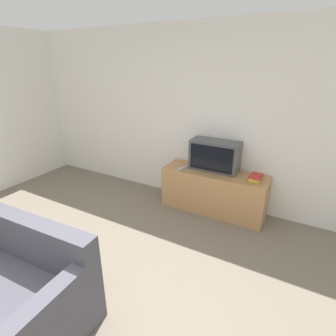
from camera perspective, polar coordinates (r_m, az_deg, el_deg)
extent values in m
cube|color=white|center=(3.99, 6.37, 10.75)|extent=(9.00, 0.06, 2.60)
cube|color=tan|center=(3.92, 9.83, -5.05)|extent=(1.49, 0.46, 0.62)
cube|color=#4C4C51|center=(3.80, 10.13, 2.70)|extent=(0.69, 0.29, 0.44)
cube|color=black|center=(3.66, 9.33, 2.02)|extent=(0.61, 0.01, 0.36)
cube|color=#474751|center=(2.76, -29.43, -12.48)|extent=(1.68, 0.25, 0.41)
cube|color=#474751|center=(2.31, -23.02, -29.19)|extent=(0.18, 0.87, 0.66)
cube|color=gold|center=(3.62, 18.37, -2.54)|extent=(0.14, 0.16, 0.03)
cube|color=gold|center=(3.61, 18.45, -2.10)|extent=(0.13, 0.20, 0.03)
cube|color=#B72D28|center=(3.60, 18.61, -1.68)|extent=(0.16, 0.21, 0.03)
cube|color=#B7B7B7|center=(3.84, 3.16, -0.04)|extent=(0.09, 0.19, 0.02)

